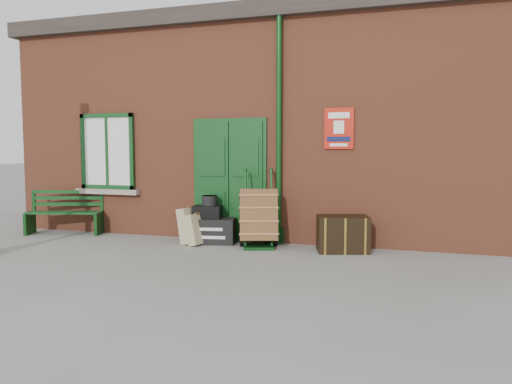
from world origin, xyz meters
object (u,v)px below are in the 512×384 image
at_px(houdini_trunk, 210,230).
at_px(porter_trolley, 259,217).
at_px(bench, 65,211).
at_px(dark_trunk, 343,234).

height_order(houdini_trunk, porter_trolley, porter_trolley).
bearing_deg(porter_trolley, bench, 159.49).
xyz_separation_m(bench, dark_trunk, (5.55, -0.07, -0.16)).
xyz_separation_m(porter_trolley, dark_trunk, (1.45, 0.04, -0.22)).
relative_size(porter_trolley, dark_trunk, 1.61).
xyz_separation_m(houdini_trunk, dark_trunk, (2.40, -0.04, 0.07)).
height_order(bench, houdini_trunk, bench).
bearing_deg(porter_trolley, houdini_trunk, 156.21).
bearing_deg(dark_trunk, bench, 162.69).
relative_size(bench, houdini_trunk, 1.69).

